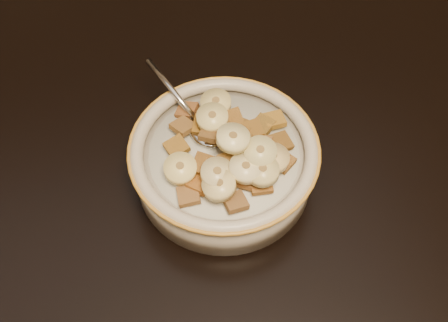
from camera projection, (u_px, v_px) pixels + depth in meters
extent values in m
cylinder|color=beige|center=(224.00, 166.00, 0.57)|extent=(0.18, 0.18, 0.04)
cylinder|color=beige|center=(224.00, 154.00, 0.55)|extent=(0.15, 0.15, 0.00)
ellipsoid|color=#BEBEBE|center=(206.00, 132.00, 0.56)|extent=(0.05, 0.05, 0.01)
cube|color=brown|center=(263.00, 125.00, 0.56)|extent=(0.03, 0.03, 0.01)
cube|color=olive|center=(214.00, 186.00, 0.52)|extent=(0.02, 0.02, 0.01)
cube|color=brown|center=(260.00, 143.00, 0.54)|extent=(0.03, 0.03, 0.01)
cube|color=#956325|center=(271.00, 164.00, 0.53)|extent=(0.03, 0.03, 0.01)
cube|color=brown|center=(230.00, 161.00, 0.52)|extent=(0.03, 0.03, 0.01)
cube|color=brown|center=(189.00, 195.00, 0.52)|extent=(0.02, 0.02, 0.01)
cube|color=brown|center=(203.00, 125.00, 0.55)|extent=(0.03, 0.03, 0.01)
cube|color=brown|center=(211.00, 116.00, 0.56)|extent=(0.03, 0.03, 0.01)
cube|color=brown|center=(240.00, 143.00, 0.53)|extent=(0.03, 0.03, 0.01)
cube|color=brown|center=(260.00, 165.00, 0.53)|extent=(0.03, 0.03, 0.01)
cube|color=brown|center=(231.00, 135.00, 0.53)|extent=(0.02, 0.02, 0.01)
cube|color=brown|center=(256.00, 169.00, 0.53)|extent=(0.03, 0.03, 0.01)
cube|color=#9C6529|center=(283.00, 161.00, 0.54)|extent=(0.03, 0.03, 0.01)
cube|color=brown|center=(258.00, 166.00, 0.53)|extent=(0.03, 0.03, 0.01)
cube|color=brown|center=(204.00, 164.00, 0.52)|extent=(0.03, 0.03, 0.01)
cube|color=brown|center=(252.00, 130.00, 0.55)|extent=(0.02, 0.02, 0.01)
cube|color=brown|center=(210.00, 110.00, 0.57)|extent=(0.03, 0.03, 0.01)
cube|color=brown|center=(211.00, 134.00, 0.54)|extent=(0.03, 0.03, 0.01)
cube|color=#996921|center=(274.00, 120.00, 0.56)|extent=(0.02, 0.02, 0.01)
cube|color=#92581F|center=(232.00, 119.00, 0.55)|extent=(0.02, 0.02, 0.01)
cube|color=#926220|center=(177.00, 147.00, 0.54)|extent=(0.03, 0.03, 0.01)
cube|color=brown|center=(187.00, 110.00, 0.57)|extent=(0.03, 0.03, 0.01)
cube|color=brown|center=(248.00, 179.00, 0.52)|extent=(0.03, 0.03, 0.01)
cube|color=#93561D|center=(200.00, 183.00, 0.52)|extent=(0.03, 0.03, 0.01)
cube|color=brown|center=(242.00, 127.00, 0.55)|extent=(0.03, 0.03, 0.01)
cube|color=brown|center=(235.00, 202.00, 0.51)|extent=(0.02, 0.02, 0.01)
cube|color=brown|center=(276.00, 155.00, 0.54)|extent=(0.03, 0.03, 0.01)
cube|color=brown|center=(183.00, 126.00, 0.56)|extent=(0.03, 0.03, 0.01)
cube|color=brown|center=(261.00, 184.00, 0.52)|extent=(0.02, 0.02, 0.01)
cube|color=brown|center=(281.00, 142.00, 0.55)|extent=(0.03, 0.03, 0.01)
cylinder|color=#F5E683|center=(180.00, 169.00, 0.52)|extent=(0.04, 0.04, 0.01)
cylinder|color=beige|center=(246.00, 168.00, 0.51)|extent=(0.04, 0.03, 0.01)
cylinder|color=#FFF5A1|center=(233.00, 138.00, 0.51)|extent=(0.04, 0.04, 0.01)
cylinder|color=#E0D780|center=(216.00, 103.00, 0.56)|extent=(0.04, 0.04, 0.01)
cylinder|color=#F7D78D|center=(273.00, 158.00, 0.52)|extent=(0.04, 0.04, 0.01)
cylinder|color=#E4CF83|center=(260.00, 152.00, 0.52)|extent=(0.04, 0.04, 0.02)
cylinder|color=beige|center=(217.00, 173.00, 0.51)|extent=(0.04, 0.04, 0.01)
cylinder|color=beige|center=(219.00, 185.00, 0.51)|extent=(0.04, 0.04, 0.02)
cylinder|color=beige|center=(262.00, 171.00, 0.51)|extent=(0.04, 0.04, 0.01)
cylinder|color=#F6DB7F|center=(212.00, 118.00, 0.54)|extent=(0.03, 0.03, 0.01)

